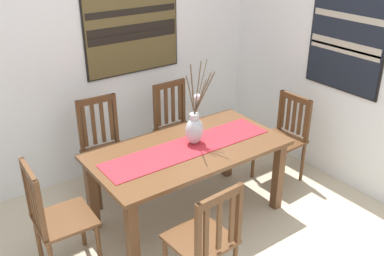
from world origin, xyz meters
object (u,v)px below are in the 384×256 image
at_px(chair_0, 105,147).
at_px(chair_1, 284,136).
at_px(dining_table, 188,159).
at_px(painting_on_back_wall, 132,19).
at_px(chair_2, 55,217).
at_px(chair_4, 177,126).
at_px(painting_on_side_wall, 347,39).
at_px(centerpiece_vase, 195,127).
at_px(chair_3, 205,240).

bearing_deg(chair_0, chair_1, -26.86).
relative_size(dining_table, painting_on_back_wall, 1.51).
height_order(dining_table, chair_2, chair_2).
bearing_deg(chair_4, painting_on_back_wall, 118.21).
bearing_deg(chair_4, painting_on_side_wall, -41.18).
xyz_separation_m(dining_table, painting_on_back_wall, (0.19, 1.25, 0.98)).
xyz_separation_m(centerpiece_vase, chair_0, (-0.51, 0.78, -0.38)).
distance_m(dining_table, chair_4, 0.93).
bearing_deg(painting_on_side_wall, chair_4, 138.82).
xyz_separation_m(dining_table, chair_3, (-0.43, -0.81, -0.13)).
bearing_deg(chair_2, dining_table, -1.17).
relative_size(chair_3, painting_on_back_wall, 0.84).
height_order(dining_table, painting_on_back_wall, painting_on_back_wall).
height_order(chair_3, painting_on_side_wall, painting_on_side_wall).
relative_size(chair_2, painting_on_side_wall, 0.95).
bearing_deg(chair_3, chair_2, 132.41).
relative_size(chair_1, chair_3, 0.96).
bearing_deg(dining_table, chair_4, 62.42).
height_order(dining_table, chair_3, chair_3).
height_order(chair_0, chair_4, chair_0).
bearing_deg(centerpiece_vase, chair_2, -179.72).
xyz_separation_m(chair_1, painting_on_side_wall, (0.45, -0.26, 1.00)).
bearing_deg(chair_3, centerpiece_vase, 58.36).
height_order(chair_2, chair_4, chair_4).
relative_size(chair_1, painting_on_back_wall, 0.81).
xyz_separation_m(dining_table, painting_on_side_wall, (1.65, -0.26, 0.87)).
relative_size(chair_4, painting_on_back_wall, 0.86).
bearing_deg(chair_2, centerpiece_vase, 0.28).
bearing_deg(dining_table, painting_on_back_wall, 81.36).
bearing_deg(chair_1, painting_on_side_wall, -29.68).
xyz_separation_m(chair_1, painting_on_back_wall, (-1.01, 1.26, 1.11)).
bearing_deg(centerpiece_vase, chair_3, -121.64).
height_order(chair_1, chair_2, chair_2).
bearing_deg(chair_2, chair_0, 45.44).
relative_size(centerpiece_vase, chair_2, 0.79).
distance_m(chair_2, painting_on_back_wall, 2.15).
height_order(chair_4, painting_on_back_wall, painting_on_back_wall).
xyz_separation_m(dining_table, chair_1, (1.20, -0.01, -0.13)).
distance_m(chair_3, painting_on_back_wall, 2.42).
bearing_deg(chair_4, chair_0, 179.88).
distance_m(centerpiece_vase, painting_on_side_wall, 1.70).
height_order(centerpiece_vase, chair_3, centerpiece_vase).
relative_size(dining_table, chair_0, 1.72).
distance_m(chair_3, chair_4, 1.84).
bearing_deg(centerpiece_vase, painting_on_back_wall, 85.38).
bearing_deg(centerpiece_vase, chair_1, -1.83).
bearing_deg(chair_1, chair_3, -153.65).
distance_m(chair_1, chair_3, 1.82).
bearing_deg(painting_on_back_wall, dining_table, -98.64).
xyz_separation_m(chair_2, chair_3, (0.77, -0.84, -0.02)).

